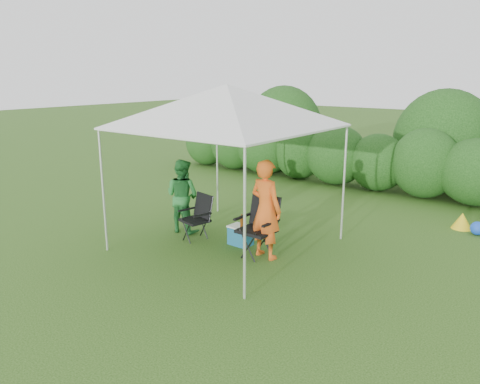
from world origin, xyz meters
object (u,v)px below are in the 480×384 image
Objects in this scene: man at (266,209)px; cooler at (241,235)px; canopy at (227,106)px; chair_right at (260,222)px; chair_left at (198,214)px; woman at (182,196)px.

man reaches higher than cooler.
canopy is 3.06× the size of chair_right.
chair_left is 1.53m from man.
chair_right is 0.30m from man.
man reaches higher than chair_right.
chair_right is 0.61× the size of man.
chair_right reaches higher than chair_left.
chair_right is 1.35m from chair_left.
chair_right is at bearing -3.41° from canopy.
canopy is 2.30m from cooler.
woman is (-0.54, 0.14, 0.23)m from chair_left.
woman reaches higher than chair_left.
chair_right is at bearing 14.17° from chair_left.
canopy is 2.18× the size of woman.
canopy reaches higher than woman.
chair_left is 0.60m from woman.
canopy is 7.20× the size of cooler.
cooler is at bearing 34.49° from canopy.
canopy is 2.10m from woman.
woman is (-2.03, 0.12, -0.12)m from man.
chair_left is at bearing -177.31° from chair_right.
chair_right is 1.20× the size of chair_left.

